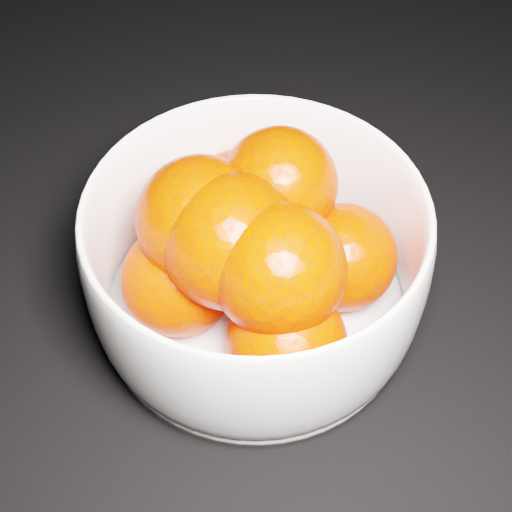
% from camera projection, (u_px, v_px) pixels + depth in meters
% --- Properties ---
extents(bowl, '(0.23, 0.23, 0.11)m').
position_uv_depth(bowl, '(256.00, 261.00, 0.48)').
color(bowl, white).
rests_on(bowl, ground).
extents(orange_pile, '(0.17, 0.18, 0.12)m').
position_uv_depth(orange_pile, '(252.00, 247.00, 0.46)').
color(orange_pile, '#EC2500').
rests_on(orange_pile, bowl).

